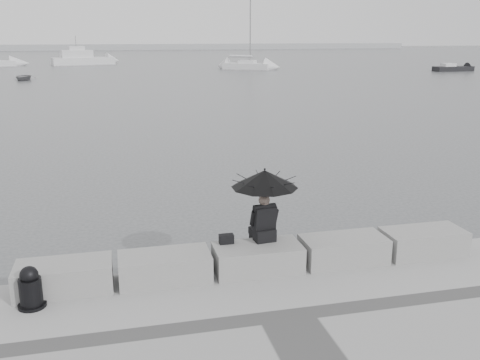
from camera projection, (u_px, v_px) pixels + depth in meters
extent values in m
plane|color=#3F4144|center=(251.00, 285.00, 10.43)|extent=(360.00, 360.00, 0.00)
cube|color=gray|center=(64.00, 277.00, 9.05)|extent=(1.60, 0.80, 0.50)
cube|color=gray|center=(165.00, 267.00, 9.43)|extent=(1.60, 0.80, 0.50)
cube|color=gray|center=(258.00, 258.00, 9.81)|extent=(1.60, 0.80, 0.50)
cube|color=gray|center=(343.00, 250.00, 10.19)|extent=(1.60, 0.80, 0.50)
cube|color=gray|center=(423.00, 242.00, 10.58)|extent=(1.60, 0.80, 0.50)
sphere|color=#726056|center=(264.00, 200.00, 9.82)|extent=(0.21, 0.21, 0.21)
cylinder|color=black|center=(264.00, 197.00, 9.79)|extent=(0.02, 0.02, 1.00)
cone|color=black|center=(265.00, 179.00, 9.70)|extent=(1.23, 1.23, 0.32)
sphere|color=black|center=(265.00, 169.00, 9.65)|extent=(0.04, 0.04, 0.04)
cube|color=black|center=(226.00, 239.00, 9.83)|extent=(0.27, 0.15, 0.17)
cylinder|color=black|center=(32.00, 305.00, 8.56)|extent=(0.45, 0.45, 0.06)
cylinder|color=black|center=(31.00, 293.00, 8.50)|extent=(0.36, 0.36, 0.50)
sphere|color=black|center=(29.00, 275.00, 8.42)|extent=(0.29, 0.29, 0.29)
cube|color=#9B9EA1|center=(117.00, 47.00, 155.55)|extent=(180.00, 6.00, 1.60)
cube|color=silver|center=(247.00, 67.00, 72.48)|extent=(6.68, 5.43, 0.90)
cube|color=silver|center=(247.00, 62.00, 72.32)|extent=(2.74, 2.54, 0.50)
cylinder|color=gray|center=(247.00, 17.00, 70.77)|extent=(0.16, 0.16, 12.00)
cylinder|color=gray|center=(247.00, 57.00, 72.15)|extent=(3.09, 2.00, 0.10)
cube|color=silver|center=(83.00, 61.00, 82.99)|extent=(9.68, 4.90, 1.20)
cube|color=silver|center=(83.00, 54.00, 82.70)|extent=(5.03, 3.23, 1.20)
cube|color=silver|center=(82.00, 48.00, 82.46)|extent=(2.63, 2.10, 0.60)
cylinder|color=gray|center=(82.00, 41.00, 82.17)|extent=(0.08, 0.08, 1.60)
cube|color=black|center=(453.00, 69.00, 68.98)|extent=(5.43, 1.94, 0.70)
cube|color=silver|center=(453.00, 65.00, 68.85)|extent=(1.67, 1.30, 0.50)
imported|color=gray|center=(23.00, 77.00, 55.84)|extent=(3.46, 1.76, 0.56)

